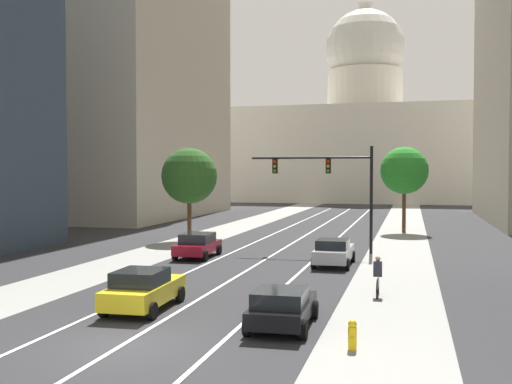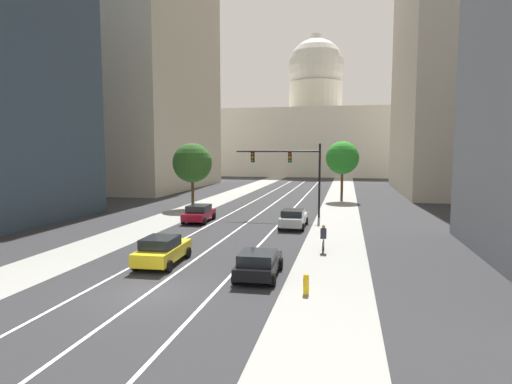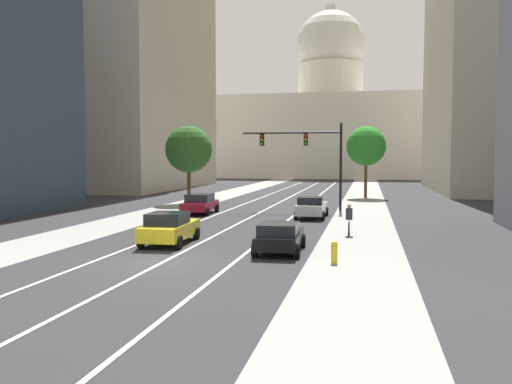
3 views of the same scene
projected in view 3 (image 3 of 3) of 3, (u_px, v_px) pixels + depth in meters
ground_plane at (295, 195)px, 60.67m from camera, size 400.00×400.00×0.00m
sidewalk_left at (218, 197)px, 57.38m from camera, size 4.07×130.00×0.01m
sidewalk_right at (364, 199)px, 54.21m from camera, size 4.07×130.00×0.01m
lane_stripe_left at (240, 206)px, 46.61m from camera, size 0.16×90.00×0.01m
lane_stripe_center at (272, 206)px, 46.03m from camera, size 0.16×90.00×0.01m
lane_stripe_right at (305, 207)px, 45.44m from camera, size 0.16×90.00×0.01m
office_tower_far_left at (117, 37)px, 73.59m from camera, size 20.19×30.53×41.68m
capitol_building at (330, 123)px, 114.27m from camera, size 46.47×25.96×36.27m
car_yellow at (169, 228)px, 26.17m from camera, size 2.23×4.47×1.58m
car_crimson at (200, 203)px, 40.14m from camera, size 2.24×4.40×1.50m
car_black at (280, 237)px, 23.82m from camera, size 2.16×4.15×1.37m
car_silver at (312, 207)px, 37.37m from camera, size 2.06×4.54×1.53m
traffic_signal_mast at (309, 150)px, 42.48m from camera, size 8.03×0.39×6.94m
fire_hydrant at (334, 252)px, 21.40m from camera, size 0.26×0.35×0.91m
cyclist at (349, 220)px, 29.06m from camera, size 0.36×1.70×1.72m
street_tree_mid_right at (366, 146)px, 55.57m from camera, size 4.10×4.10×7.47m
street_tree_near_left at (189, 149)px, 48.70m from camera, size 4.28×4.28×7.12m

